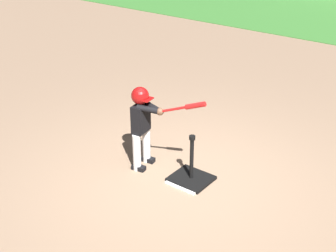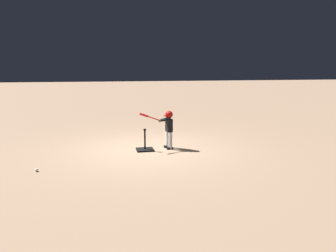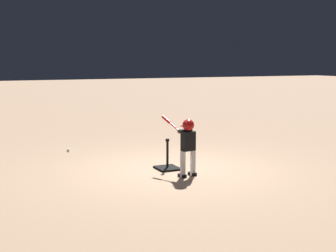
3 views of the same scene
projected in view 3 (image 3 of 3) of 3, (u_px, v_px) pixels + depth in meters
ground_plane at (173, 169)px, 9.55m from camera, size 90.00×90.00×0.00m
home_plate at (169, 168)px, 9.58m from camera, size 0.44×0.44×0.02m
batting_tee at (167, 166)px, 9.56m from camera, size 0.49×0.44×0.63m
batter_child at (187, 140)px, 8.89m from camera, size 0.99×0.36×1.11m
baseball at (68, 150)px, 11.38m from camera, size 0.07×0.07×0.07m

